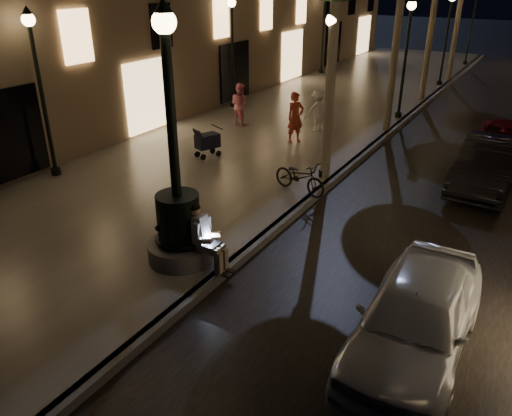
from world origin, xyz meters
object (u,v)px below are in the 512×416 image
Objects in this scene: seated_man_laptop at (203,235)px; pedestrian_white at (318,111)px; pedestrian_pink at (240,104)px; bicycle at (300,177)px; pedestrian_red at (295,118)px; lamp_left_b at (232,38)px; lamp_left_a at (38,73)px; lamp_curb_c at (448,27)px; lamp_left_c at (324,21)px; fountain_lamppost at (178,216)px; lamp_curb_d at (473,16)px; lamp_curb_a at (329,74)px; car_front at (416,317)px; car_second at (489,164)px; lamp_curb_b at (407,43)px; stroller at (207,141)px; car_third at (503,142)px.

pedestrian_white is at bearing 101.40° from seated_man_laptop.
bicycle is (5.11, -5.01, -0.38)m from pedestrian_pink.
pedestrian_red is 1.14× the size of pedestrian_white.
lamp_left_b reaches higher than seated_man_laptop.
lamp_curb_c is at bearing 70.46° from lamp_left_a.
lamp_left_a is 2.65× the size of pedestrian_red.
pedestrian_pink is (1.89, -12.43, -2.20)m from lamp_left_c.
lamp_curb_c is at bearing 54.63° from lamp_left_b.
fountain_lamppost is at bearing 53.28° from pedestrian_white.
lamp_left_b is at bearing -125.37° from lamp_curb_c.
lamp_left_b is (-7.10, -18.00, 0.00)m from lamp_curb_d.
lamp_curb_a is 7.96m from car_front.
pedestrian_pink reaches higher than car_second.
lamp_left_b is 12.30m from car_second.
lamp_left_c is 3.03× the size of pedestrian_white.
bicycle is (7.00, -7.44, -2.58)m from lamp_left_b.
lamp_curb_b is at bearing -90.00° from lamp_curb_c.
lamp_left_b is (-7.10, -2.00, 0.00)m from lamp_curb_b.
lamp_curb_c is at bearing 97.57° from stroller.
seated_man_laptop is at bearing -166.04° from bicycle.
pedestrian_white is (-1.48, 10.37, -0.22)m from fountain_lamppost.
lamp_left_a is at bearing -108.20° from stroller.
pedestrian_white is (4.92, -1.63, -2.24)m from lamp_left_b.
lamp_left_c reaches higher than car_third.
stroller is 0.60× the size of pedestrian_red.
fountain_lamppost is at bearing 177.19° from car_front.
pedestrian_red is at bearing 104.20° from seated_man_laptop.
seated_man_laptop is 8.89m from pedestrian_red.
fountain_lamppost is at bearing -96.65° from lamp_curb_a.
seated_man_laptop is 0.32× the size of car_third.
bicycle is at bearing 5.71° from stroller.
pedestrian_white reaches higher than car_third.
fountain_lamppost is 1.08× the size of lamp_curb_d.
pedestrian_red is at bearing 53.88° from lamp_left_a.
lamp_curb_b is at bearing 8.40° from pedestrian_red.
stroller is at bearing -99.45° from lamp_curb_d.
car_front is (4.30, -6.20, -2.52)m from lamp_curb_a.
lamp_curb_c is (0.09, 22.00, 2.30)m from seated_man_laptop.
pedestrian_pink is 3.13m from pedestrian_white.
car_third is (4.38, -11.00, -2.62)m from lamp_curb_c.
car_second is at bearing -50.58° from lamp_left_c.
bicycle is (-0.10, -25.44, -2.58)m from lamp_curb_d.
seated_man_laptop is at bearing -90.35° from lamp_curb_b.
lamp_curb_a is 8.15m from lamp_left_a.
lamp_left_c reaches higher than pedestrian_white.
car_front is 2.66× the size of pedestrian_white.
fountain_lamppost reaches higher than car_second.
fountain_lamppost is 7.00m from lamp_left_a.
lamp_curb_d reaches higher than car_second.
car_third is at bearing -39.06° from pedestrian_red.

